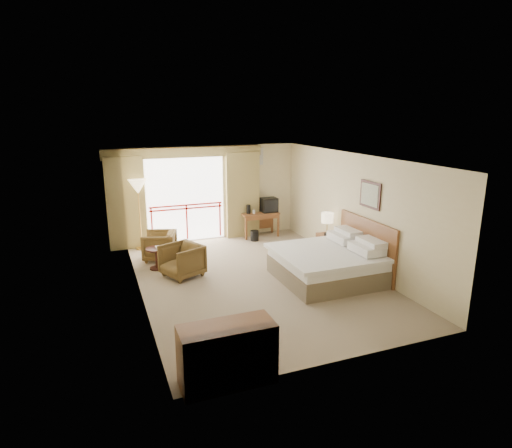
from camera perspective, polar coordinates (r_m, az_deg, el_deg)
name	(u,v)px	position (r m, az deg, el deg)	size (l,w,h in m)	color
floor	(256,279)	(9.66, 0.00, -7.29)	(7.00, 7.00, 0.00)	gray
ceiling	(256,158)	(9.00, 0.00, 8.85)	(7.00, 7.00, 0.00)	white
wall_back	(213,193)	(12.50, -5.79, 4.19)	(5.00, 5.00, 0.00)	beige
wall_front	(344,277)	(6.26, 11.67, -6.92)	(5.00, 5.00, 0.00)	beige
wall_left	(137,232)	(8.69, -15.57, -0.99)	(7.00, 7.00, 0.00)	beige
wall_right	(354,211)	(10.38, 13.00, 1.70)	(7.00, 7.00, 0.00)	beige
balcony_door	(186,200)	(12.32, -9.34, 3.20)	(2.40, 2.40, 0.00)	white
balcony_railing	(187,213)	(12.39, -9.24, 1.43)	(2.09, 0.03, 1.02)	red
curtain_left	(126,203)	(11.97, -16.97, 2.66)	(1.00, 0.26, 2.50)	olive
curtain_right	(242,195)	(12.62, -1.87, 3.90)	(1.00, 0.26, 2.50)	olive
valance	(185,152)	(12.03, -9.51, 9.43)	(4.40, 0.22, 0.28)	olive
hvac_vent	(255,156)	(12.73, -0.15, 9.00)	(0.50, 0.04, 0.50)	silver
bed	(329,263)	(9.64, 9.66, -5.16)	(2.13, 2.06, 0.97)	brown
headboard	(366,247)	(10.06, 14.47, -2.93)	(0.06, 2.10, 1.30)	brown
framed_art	(370,195)	(9.78, 14.97, 3.79)	(0.04, 0.72, 0.60)	black
nightstand	(327,246)	(11.09, 9.47, -2.90)	(0.43, 0.51, 0.61)	brown
table_lamp	(327,218)	(10.93, 9.50, 0.78)	(0.30, 0.30, 0.54)	tan
phone	(329,235)	(10.84, 9.72, -1.39)	(0.20, 0.16, 0.09)	black
desk	(259,217)	(12.77, 0.40, 0.88)	(1.11, 0.54, 0.73)	brown
tv	(269,205)	(12.74, 1.75, 2.55)	(0.47, 0.37, 0.43)	black
coffee_maker	(248,209)	(12.53, -1.01, 1.97)	(0.12, 0.12, 0.26)	black
cup	(254,212)	(12.56, -0.29, 1.63)	(0.08, 0.08, 0.11)	white
wastebasket	(255,236)	(12.38, -0.19, -1.56)	(0.24, 0.24, 0.30)	black
armchair_far	(160,259)	(11.16, -12.64, -4.58)	(0.77, 0.79, 0.72)	#4C381B
armchair_near	(183,276)	(9.96, -9.74, -6.83)	(0.79, 0.82, 0.74)	#4C381B
side_table	(156,255)	(10.39, -13.17, -4.02)	(0.47, 0.47, 0.51)	black
book	(156,248)	(10.34, -13.22, -3.15)	(0.18, 0.24, 0.02)	white
floor_lamp	(138,189)	(11.72, -15.47, 4.49)	(0.49, 0.49, 1.91)	tan
dresser	(227,355)	(6.08, -3.84, -16.98)	(1.30, 0.55, 0.87)	brown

